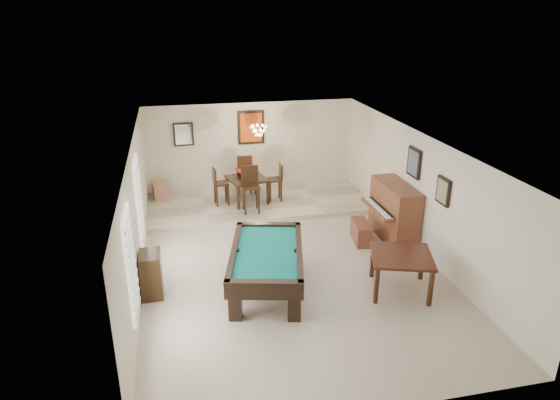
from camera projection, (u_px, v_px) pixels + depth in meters
name	position (u px, v px, depth m)	size (l,w,h in m)	color
ground_plane	(286.00, 260.00, 10.79)	(6.00, 9.00, 0.02)	beige
wall_back	(251.00, 148.00, 14.42)	(6.00, 0.04, 2.60)	silver
wall_front	(367.00, 333.00, 6.22)	(6.00, 0.04, 2.60)	silver
wall_left	(137.00, 216.00, 9.72)	(0.04, 9.00, 2.60)	silver
wall_right	(419.00, 193.00, 10.92)	(0.04, 9.00, 2.60)	silver
ceiling	(286.00, 142.00, 9.85)	(6.00, 9.00, 0.04)	white
dining_step	(259.00, 203.00, 13.73)	(6.00, 2.50, 0.12)	beige
window_left_front	(131.00, 264.00, 7.69)	(0.06, 1.00, 1.70)	white
window_left_rear	(139.00, 200.00, 10.24)	(0.06, 1.00, 1.70)	white
pool_table	(267.00, 270.00, 9.51)	(1.33, 2.46, 0.82)	black
square_table	(400.00, 273.00, 9.48)	(1.11, 1.11, 0.77)	black
upright_piano	(388.00, 213.00, 11.50)	(0.90, 1.61, 1.34)	brown
piano_bench	(361.00, 232.00, 11.54)	(0.33, 0.85, 0.47)	brown
apothecary_chest	(151.00, 274.00, 9.32)	(0.39, 0.58, 0.87)	black
dining_table	(247.00, 188.00, 13.51)	(0.97, 0.97, 0.80)	black
flower_vase	(247.00, 170.00, 13.33)	(0.12, 0.12, 0.21)	#AC0E18
dining_chair_south	(251.00, 190.00, 12.77)	(0.44, 0.44, 1.19)	black
dining_chair_north	(244.00, 173.00, 14.16)	(0.42, 0.42, 1.13)	black
dining_chair_west	(221.00, 186.00, 13.30)	(0.38, 0.38, 1.02)	black
dining_chair_east	(275.00, 182.00, 13.58)	(0.38, 0.38, 1.03)	black
corner_bench	(161.00, 190.00, 13.81)	(0.41, 0.51, 0.46)	#A9795B
chandelier	(259.00, 127.00, 12.91)	(0.44, 0.44, 0.60)	#FFE5B2
back_painting	(251.00, 127.00, 14.16)	(0.75, 0.06, 0.95)	#D84C14
back_mirror	(183.00, 134.00, 13.82)	(0.55, 0.06, 0.65)	white
right_picture_upper	(414.00, 163.00, 10.97)	(0.06, 0.55, 0.65)	slate
right_picture_lower	(443.00, 191.00, 9.85)	(0.06, 0.45, 0.55)	gray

